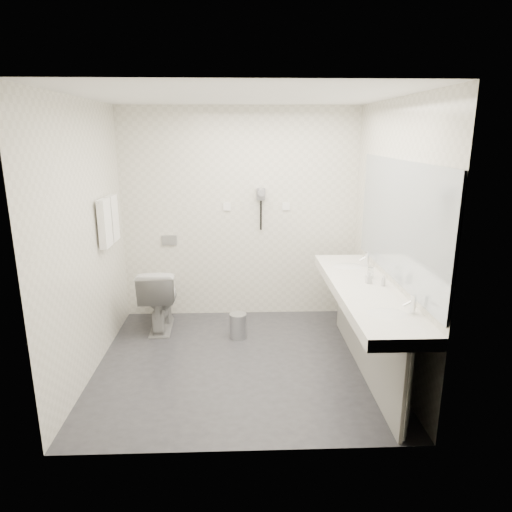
{
  "coord_description": "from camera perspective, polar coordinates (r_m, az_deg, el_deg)",
  "views": [
    {
      "loc": [
        -0.01,
        -4.08,
        2.2
      ],
      "look_at": [
        0.15,
        0.15,
        1.05
      ],
      "focal_mm": 32.01,
      "sensor_mm": 36.0,
      "label": 1
    }
  ],
  "objects": [
    {
      "name": "pedal_bin",
      "position": [
        5.09,
        -2.26,
        -8.78
      ],
      "size": [
        0.25,
        0.25,
        0.26
      ],
      "primitive_type": "cylinder",
      "rotation": [
        0.0,
        0.0,
        0.38
      ],
      "color": "#B2B5BA",
      "rests_on": "floor"
    },
    {
      "name": "towel_near",
      "position": [
        4.77,
        -18.38,
        3.89
      ],
      "size": [
        0.07,
        0.24,
        0.48
      ],
      "primitive_type": "cube",
      "color": "white",
      "rests_on": "towel_rail"
    },
    {
      "name": "switch_plate_b",
      "position": [
        5.47,
        3.77,
        6.21
      ],
      "size": [
        0.09,
        0.02,
        0.09
      ],
      "primitive_type": "cube",
      "color": "white",
      "rests_on": "wall_back"
    },
    {
      "name": "wall_left",
      "position": [
        4.42,
        -20.47,
        1.8
      ],
      "size": [
        0.0,
        2.6,
        2.6
      ],
      "primitive_type": "plane",
      "rotation": [
        1.57,
        0.0,
        1.57
      ],
      "color": "silver",
      "rests_on": "floor"
    },
    {
      "name": "dryer_cradle",
      "position": [
        5.4,
        0.62,
        7.74
      ],
      "size": [
        0.1,
        0.04,
        0.14
      ],
      "primitive_type": "cube",
      "color": "gray",
      "rests_on": "wall_back"
    },
    {
      "name": "vanity_post_far",
      "position": [
        5.38,
        10.78,
        -4.91
      ],
      "size": [
        0.06,
        0.06,
        0.75
      ],
      "primitive_type": "cylinder",
      "color": "silver",
      "rests_on": "floor"
    },
    {
      "name": "soap_bottle_c",
      "position": [
        4.3,
        15.63,
        -2.9
      ],
      "size": [
        0.05,
        0.05,
        0.11
      ],
      "primitive_type": "imported",
      "rotation": [
        0.0,
        0.0,
        0.25
      ],
      "color": "silver",
      "rests_on": "vanity_counter"
    },
    {
      "name": "wall_back",
      "position": [
        5.47,
        -2.03,
        5.17
      ],
      "size": [
        2.8,
        0.0,
        2.8
      ],
      "primitive_type": "plane",
      "rotation": [
        1.57,
        0.0,
        0.0
      ],
      "color": "silver",
      "rests_on": "floor"
    },
    {
      "name": "wall_front",
      "position": [
        2.94,
        -1.86,
        -3.66
      ],
      "size": [
        2.8,
        0.0,
        2.8
      ],
      "primitive_type": "plane",
      "rotation": [
        -1.57,
        0.0,
        0.0
      ],
      "color": "silver",
      "rests_on": "floor"
    },
    {
      "name": "towel_far",
      "position": [
        5.03,
        -17.52,
        4.52
      ],
      "size": [
        0.07,
        0.24,
        0.48
      ],
      "primitive_type": "cube",
      "color": "white",
      "rests_on": "towel_rail"
    },
    {
      "name": "vanity_counter",
      "position": [
        4.28,
        13.38,
        -4.33
      ],
      "size": [
        0.55,
        2.2,
        0.1
      ],
      "primitive_type": "cube",
      "color": "white",
      "rests_on": "floor"
    },
    {
      "name": "floor",
      "position": [
        4.64,
        -1.83,
        -13.14
      ],
      "size": [
        2.8,
        2.8,
        0.0
      ],
      "primitive_type": "plane",
      "color": "#2D2D33",
      "rests_on": "ground"
    },
    {
      "name": "glass_left",
      "position": [
        4.5,
        14.12,
        -2.05
      ],
      "size": [
        0.07,
        0.07,
        0.1
      ],
      "primitive_type": "cylinder",
      "rotation": [
        0.0,
        0.0,
        0.27
      ],
      "color": "silver",
      "rests_on": "vanity_counter"
    },
    {
      "name": "soap_bottle_a",
      "position": [
        4.34,
        13.93,
        -2.62
      ],
      "size": [
        0.06,
        0.06,
        0.11
      ],
      "primitive_type": "imported",
      "rotation": [
        0.0,
        0.0,
        0.11
      ],
      "color": "silver",
      "rests_on": "vanity_counter"
    },
    {
      "name": "bin_lid",
      "position": [
        5.04,
        -2.28,
        -7.32
      ],
      "size": [
        0.19,
        0.19,
        0.02
      ],
      "primitive_type": "cylinder",
      "color": "#B2B5BA",
      "rests_on": "pedal_bin"
    },
    {
      "name": "switch_plate_a",
      "position": [
        5.44,
        -3.63,
        6.17
      ],
      "size": [
        0.09,
        0.02,
        0.09
      ],
      "primitive_type": "cube",
      "color": "white",
      "rests_on": "wall_back"
    },
    {
      "name": "faucet_near",
      "position": [
        3.72,
        19.03,
        -5.72
      ],
      "size": [
        0.04,
        0.04,
        0.15
      ],
      "primitive_type": "cylinder",
      "color": "silver",
      "rests_on": "vanity_counter"
    },
    {
      "name": "toilet",
      "position": [
        5.36,
        -11.97,
        -5.14
      ],
      "size": [
        0.44,
        0.74,
        0.74
      ],
      "primitive_type": "imported",
      "rotation": [
        0.0,
        0.0,
        3.18
      ],
      "color": "white",
      "rests_on": "floor"
    },
    {
      "name": "basin_near",
      "position": [
        3.69,
        16.06,
        -7.16
      ],
      "size": [
        0.4,
        0.31,
        0.05
      ],
      "primitive_type": "ellipsoid",
      "color": "white",
      "rests_on": "vanity_counter"
    },
    {
      "name": "ceiling",
      "position": [
        4.09,
        -2.14,
        19.39
      ],
      "size": [
        2.8,
        2.8,
        0.0
      ],
      "primitive_type": "plane",
      "rotation": [
        3.14,
        0.0,
        0.0
      ],
      "color": "white",
      "rests_on": "wall_back"
    },
    {
      "name": "flush_plate",
      "position": [
        5.57,
        -10.78,
        1.96
      ],
      "size": [
        0.18,
        0.02,
        0.12
      ],
      "primitive_type": "cube",
      "color": "#B2B5BA",
      "rests_on": "wall_back"
    },
    {
      "name": "mirror",
      "position": [
        4.19,
        17.36,
        4.2
      ],
      "size": [
        0.02,
        2.2,
        1.05
      ],
      "primitive_type": "cube",
      "color": "#B2BCC6",
      "rests_on": "wall_right"
    },
    {
      "name": "dryer_barrel",
      "position": [
        5.33,
        0.66,
        7.97
      ],
      "size": [
        0.08,
        0.14,
        0.08
      ],
      "primitive_type": "cylinder",
      "rotation": [
        1.57,
        0.0,
        0.0
      ],
      "color": "gray",
      "rests_on": "dryer_cradle"
    },
    {
      "name": "dryer_cord",
      "position": [
        5.43,
        0.62,
        5.1
      ],
      "size": [
        0.02,
        0.02,
        0.35
      ],
      "primitive_type": "cylinder",
      "color": "black",
      "rests_on": "dryer_cradle"
    },
    {
      "name": "basin_far",
      "position": [
        4.87,
        11.42,
        -1.41
      ],
      "size": [
        0.4,
        0.31,
        0.05
      ],
      "primitive_type": "ellipsoid",
      "color": "white",
      "rests_on": "vanity_counter"
    },
    {
      "name": "vanity_panel",
      "position": [
        4.44,
        13.36,
        -9.5
      ],
      "size": [
        0.03,
        2.15,
        0.75
      ],
      "primitive_type": "cube",
      "color": "gray",
      "rests_on": "floor"
    },
    {
      "name": "faucet_far",
      "position": [
        4.89,
        13.69,
        -0.36
      ],
      "size": [
        0.04,
        0.04,
        0.15
      ],
      "primitive_type": "cylinder",
      "color": "silver",
      "rests_on": "vanity_counter"
    },
    {
      "name": "wall_right",
      "position": [
        4.42,
        16.5,
        2.15
      ],
      "size": [
        0.0,
        2.6,
        2.6
      ],
      "primitive_type": "plane",
      "rotation": [
        1.57,
        0.0,
        -1.57
      ],
      "color": "silver",
      "rests_on": "floor"
    },
    {
      "name": "towel_rail",
      "position": [
        4.87,
        -18.26,
        6.76
      ],
      "size": [
        0.02,
        0.62,
        0.02
      ],
      "primitive_type": "cylinder",
      "rotation": [
        1.57,
        0.0,
        0.0
      ],
      "color": "silver",
      "rests_on": "wall_left"
    },
    {
      "name": "vanity_post_near",
      "position": [
        3.58,
        18.34,
        -16.3
      ],
      "size": [
        0.06,
        0.06,
        0.75
      ],
      "primitive_type": "cylinder",
      "color": "silver",
      "rests_on": "floor"
    }
  ]
}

